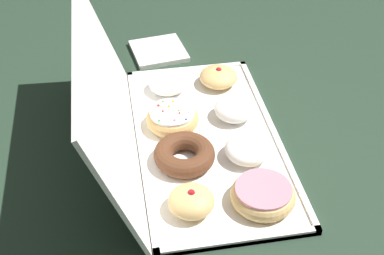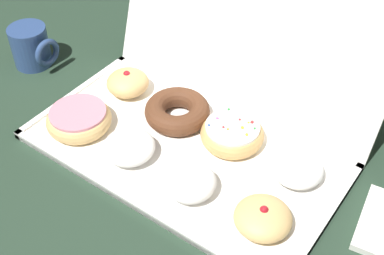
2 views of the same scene
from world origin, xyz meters
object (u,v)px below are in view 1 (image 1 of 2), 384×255
Objects in this scene: powdered_filled_donut_1 at (247,149)px; sprinkle_donut_6 at (172,118)px; powdered_filled_donut_7 at (168,83)px; napkin_stack at (159,51)px; donut_box at (208,141)px; jelly_filled_donut_3 at (218,77)px; powdered_filled_donut_2 at (234,109)px; jelly_filled_donut_4 at (191,201)px; chocolate_cake_ring_donut_5 at (184,154)px; pink_frosted_donut_0 at (263,195)px.

powdered_filled_donut_1 is 0.18m from sprinkle_donut_6.
napkin_stack is at bearing -0.23° from powdered_filled_donut_7.
jelly_filled_donut_3 is at bearing -17.79° from donut_box.
powdered_filled_donut_2 is 1.03× the size of jelly_filled_donut_4.
jelly_filled_donut_4 is (-0.12, 0.13, 0.00)m from powdered_filled_donut_1.
donut_box is 0.38m from napkin_stack.
powdered_filled_donut_7 is at bearing 92.31° from jelly_filled_donut_3.
jelly_filled_donut_4 is 0.63× the size of napkin_stack.
jelly_filled_donut_4 is 0.95× the size of powdered_filled_donut_7.
powdered_filled_donut_1 reaches higher than chocolate_cake_ring_donut_5.
jelly_filled_donut_3 is at bearing -146.07° from napkin_stack.
donut_box is at bearing 133.08° from powdered_filled_donut_2.
powdered_filled_donut_7 is at bearing -1.38° from jelly_filled_donut_4.
jelly_filled_donut_4 is at bearing 131.73° from powdered_filled_donut_1.
powdered_filled_donut_2 is 0.14m from sprinkle_donut_6.
powdered_filled_donut_2 is at bearing -1.79° from powdered_filled_donut_1.
powdered_filled_donut_7 reaches higher than napkin_stack.
chocolate_cake_ring_donut_5 is (-0.12, 0.13, -0.00)m from powdered_filled_donut_2.
powdered_filled_donut_2 reaches higher than powdered_filled_donut_1.
powdered_filled_donut_1 is at bearing -154.21° from powdered_filled_donut_7.
powdered_filled_donut_1 is 0.13m from powdered_filled_donut_2.
jelly_filled_donut_3 reaches higher than donut_box.
powdered_filled_donut_2 reaches higher than napkin_stack.
jelly_filled_donut_3 reaches higher than napkin_stack.
napkin_stack is (0.32, -0.01, -0.02)m from sprinkle_donut_6.
pink_frosted_donut_0 is at bearing -167.90° from napkin_stack.
pink_frosted_donut_0 is 1.39× the size of powdered_filled_donut_2.
chocolate_cake_ring_donut_5 is at bearing 179.82° from powdered_filled_donut_7.
jelly_filled_donut_4 is at bearing 179.69° from sprinkle_donut_6.
powdered_filled_donut_1 is 1.01× the size of jelly_filled_donut_3.
powdered_filled_donut_1 is at bearing -94.24° from chocolate_cake_ring_donut_5.
jelly_filled_donut_3 reaches higher than sprinkle_donut_6.
sprinkle_donut_6 is (0.13, 0.13, -0.00)m from powdered_filled_donut_1.
jelly_filled_donut_3 is (0.20, -0.06, 0.03)m from donut_box.
powdered_filled_donut_1 is (0.12, -0.00, 0.00)m from pink_frosted_donut_0.
pink_frosted_donut_0 is 0.39m from jelly_filled_donut_3.
chocolate_cake_ring_donut_5 is at bearing 179.80° from napkin_stack.
jelly_filled_donut_4 is 0.74× the size of sprinkle_donut_6.
powdered_filled_donut_2 is at bearing -46.48° from chocolate_cake_ring_donut_5.
napkin_stack is (0.18, 0.12, -0.02)m from jelly_filled_donut_3.
powdered_filled_donut_1 is 1.05× the size of powdered_filled_donut_2.
chocolate_cake_ring_donut_5 is at bearing 85.76° from powdered_filled_donut_1.
jelly_filled_donut_3 reaches higher than pink_frosted_donut_0.
pink_frosted_donut_0 is 1.34× the size of jelly_filled_donut_3.
chocolate_cake_ring_donut_5 is 0.12m from sprinkle_donut_6.
jelly_filled_donut_3 is 0.79× the size of sprinkle_donut_6.
pink_frosted_donut_0 is 1.36× the size of powdered_filled_donut_7.
sprinkle_donut_6 is (0.25, -0.00, -0.00)m from jelly_filled_donut_4.
sprinkle_donut_6 is 0.32m from napkin_stack.
powdered_filled_donut_1 is at bearing -133.56° from sprinkle_donut_6.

